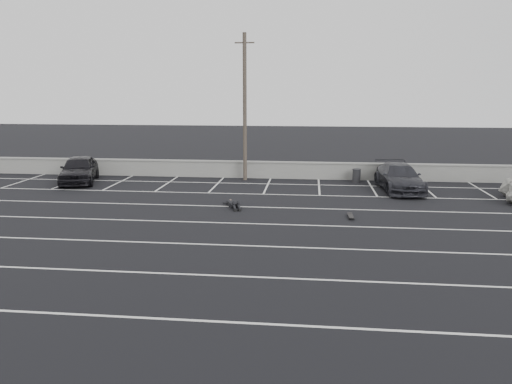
# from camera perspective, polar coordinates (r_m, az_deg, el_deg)

# --- Properties ---
(ground) EXTENTS (120.00, 120.00, 0.00)m
(ground) POSITION_cam_1_polar(r_m,az_deg,el_deg) (18.19, -5.04, -6.01)
(ground) COLOR black
(ground) RESTS_ON ground
(seawall) EXTENTS (50.00, 0.45, 1.06)m
(seawall) POSITION_cam_1_polar(r_m,az_deg,el_deg) (31.58, -0.10, 2.62)
(seawall) COLOR gray
(seawall) RESTS_ON ground
(stall_lines) EXTENTS (36.00, 20.05, 0.01)m
(stall_lines) POSITION_cam_1_polar(r_m,az_deg,el_deg) (22.38, -3.05, -2.60)
(stall_lines) COLOR silver
(stall_lines) RESTS_ON ground
(car_left) EXTENTS (3.21, 5.09, 1.61)m
(car_left) POSITION_cam_1_polar(r_m,az_deg,el_deg) (31.76, -19.57, 2.47)
(car_left) COLOR black
(car_left) RESTS_ON ground
(car_right) EXTENTS (2.43, 5.17, 1.46)m
(car_right) POSITION_cam_1_polar(r_m,az_deg,el_deg) (28.65, 16.06, 1.59)
(car_right) COLOR #24242A
(car_right) RESTS_ON ground
(utility_pole) EXTENTS (1.17, 0.23, 8.78)m
(utility_pole) POSITION_cam_1_polar(r_m,az_deg,el_deg) (30.47, -1.29, 9.65)
(utility_pole) COLOR #4C4238
(utility_pole) RESTS_ON ground
(trash_bin) EXTENTS (0.55, 0.55, 0.81)m
(trash_bin) POSITION_cam_1_polar(r_m,az_deg,el_deg) (30.69, 11.41, 1.87)
(trash_bin) COLOR #27282A
(trash_bin) RESTS_ON ground
(person) EXTENTS (2.33, 2.78, 0.44)m
(person) POSITION_cam_1_polar(r_m,az_deg,el_deg) (23.97, -2.69, -1.10)
(person) COLOR black
(person) RESTS_ON ground
(skateboard) EXTENTS (0.25, 0.83, 0.10)m
(skateboard) POSITION_cam_1_polar(r_m,az_deg,el_deg) (22.17, 10.78, -2.73)
(skateboard) COLOR black
(skateboard) RESTS_ON ground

